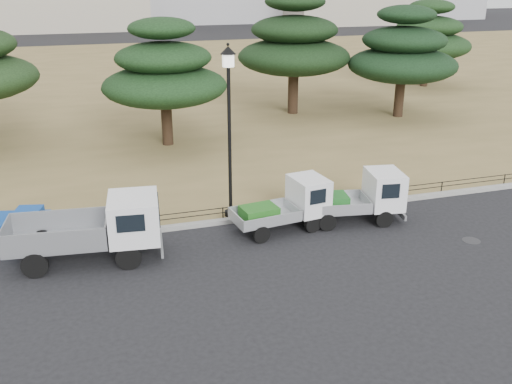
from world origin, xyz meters
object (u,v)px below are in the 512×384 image
object	(u,v)px
truck_large	(94,227)
street_lamp	(229,105)
truck_kei_front	(288,205)
truck_kei_rear	(360,197)
tarp_pile	(22,227)

from	to	relation	value
truck_large	street_lamp	distance (m)	5.94
truck_large	truck_kei_front	size ratio (longest dim) A/B	1.36
truck_kei_front	truck_kei_rear	distance (m)	2.70
street_lamp	tarp_pile	world-z (taller)	street_lamp
street_lamp	tarp_pile	bearing A→B (deg)	179.70
tarp_pile	truck_large	bearing A→B (deg)	-38.83
truck_kei_rear	tarp_pile	bearing A→B (deg)	-178.73
street_lamp	tarp_pile	size ratio (longest dim) A/B	3.07
truck_kei_rear	tarp_pile	xyz separation A→B (m)	(-11.36, 1.52, -0.30)
truck_kei_front	street_lamp	distance (m)	3.95
truck_kei_rear	truck_kei_front	bearing A→B (deg)	-173.77
truck_large	street_lamp	xyz separation A→B (m)	(4.76, 1.77, 3.08)
truck_large	tarp_pile	size ratio (longest dim) A/B	2.42
truck_large	truck_kei_front	bearing A→B (deg)	9.86
truck_kei_rear	tarp_pile	world-z (taller)	truck_kei_rear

